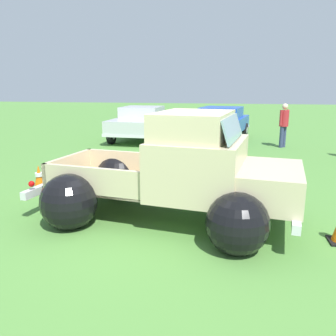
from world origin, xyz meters
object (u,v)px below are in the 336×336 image
Objects in this scene: vintage_pickup_truck at (184,179)px; spectator_0 at (284,123)px; show_car_0 at (141,122)px; lane_cone_1 at (39,179)px; show_car_1 at (220,123)px.

vintage_pickup_truck is 8.43m from spectator_0.
show_car_0 is 7.95m from lane_cone_1.
show_car_1 is at bearing 96.31° from vintage_pickup_truck.
show_car_0 is at bearing 30.91° from spectator_0.
vintage_pickup_truck is 9.44m from show_car_0.
show_car_1 is at bearing 65.51° from lane_cone_1.
lane_cone_1 is (-3.37, 1.00, -0.45)m from vintage_pickup_truck.
show_car_1 reaches higher than lane_cone_1.
spectator_0 reaches higher than show_car_1.
lane_cone_1 is (-0.30, -7.93, -0.47)m from show_car_0.
vintage_pickup_truck reaches higher than show_car_0.
spectator_0 is (5.86, -0.97, 0.17)m from show_car_0.
show_car_1 is 2.67× the size of spectator_0.
vintage_pickup_truck is 1.12× the size of show_car_0.
show_car_0 reaches higher than lane_cone_1.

